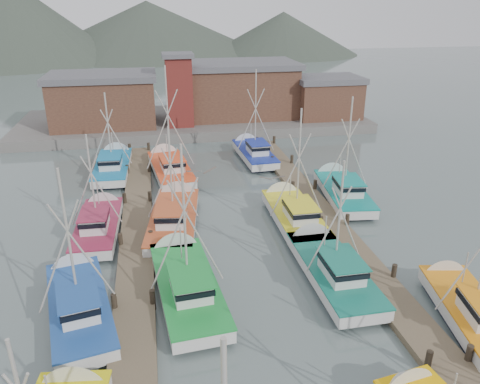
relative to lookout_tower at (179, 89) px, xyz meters
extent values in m
plane|color=#4E5D5C|center=(2.00, -33.00, -5.55)|extent=(260.00, 260.00, 0.00)
cube|color=brown|center=(-5.00, -29.00, -5.35)|extent=(2.20, 46.00, 0.40)
cylinder|color=black|center=(-6.00, -35.00, -5.10)|extent=(0.30, 0.30, 1.50)
cylinder|color=black|center=(-6.00, -28.00, -5.10)|extent=(0.30, 0.30, 1.50)
cylinder|color=black|center=(-6.00, -21.00, -5.10)|extent=(0.30, 0.30, 1.50)
cylinder|color=black|center=(-6.00, -14.00, -5.10)|extent=(0.30, 0.30, 1.50)
cylinder|color=black|center=(-6.00, -7.00, -5.10)|extent=(0.30, 0.30, 1.50)
cylinder|color=black|center=(-4.00, -35.00, -5.10)|extent=(0.30, 0.30, 1.50)
cylinder|color=black|center=(-4.00, -28.00, -5.10)|extent=(0.30, 0.30, 1.50)
cylinder|color=black|center=(-4.00, -21.00, -5.10)|extent=(0.30, 0.30, 1.50)
cylinder|color=black|center=(-4.00, -14.00, -5.10)|extent=(0.30, 0.30, 1.50)
cylinder|color=black|center=(-4.00, -7.00, -5.10)|extent=(0.30, 0.30, 1.50)
cube|color=brown|center=(9.00, -29.00, -5.35)|extent=(2.20, 46.00, 0.40)
cylinder|color=black|center=(8.00, -42.00, -5.10)|extent=(0.30, 0.30, 1.50)
cylinder|color=black|center=(8.00, -35.00, -5.10)|extent=(0.30, 0.30, 1.50)
cylinder|color=black|center=(8.00, -28.00, -5.10)|extent=(0.30, 0.30, 1.50)
cylinder|color=black|center=(8.00, -21.00, -5.10)|extent=(0.30, 0.30, 1.50)
cylinder|color=black|center=(8.00, -14.00, -5.10)|extent=(0.30, 0.30, 1.50)
cylinder|color=black|center=(8.00, -7.00, -5.10)|extent=(0.30, 0.30, 1.50)
cylinder|color=black|center=(10.00, -42.00, -5.10)|extent=(0.30, 0.30, 1.50)
cylinder|color=black|center=(10.00, -35.00, -5.10)|extent=(0.30, 0.30, 1.50)
cylinder|color=black|center=(10.00, -28.00, -5.10)|extent=(0.30, 0.30, 1.50)
cylinder|color=black|center=(10.00, -21.00, -5.10)|extent=(0.30, 0.30, 1.50)
cylinder|color=black|center=(10.00, -14.00, -5.10)|extent=(0.30, 0.30, 1.50)
cylinder|color=black|center=(10.00, -7.00, -5.10)|extent=(0.30, 0.30, 1.50)
cube|color=slate|center=(2.00, 4.00, -4.95)|extent=(44.00, 16.00, 1.20)
cube|color=brown|center=(-9.00, 2.00, -1.60)|extent=(12.00, 8.00, 5.50)
cube|color=#58575C|center=(-9.00, 2.00, 1.50)|extent=(12.72, 8.48, 0.70)
cube|color=brown|center=(8.00, 4.00, -1.25)|extent=(14.00, 9.00, 6.20)
cube|color=#58575C|center=(8.00, 4.00, 2.20)|extent=(14.84, 9.54, 0.70)
cube|color=brown|center=(19.00, 1.00, -2.10)|extent=(8.00, 6.00, 4.50)
cube|color=#58575C|center=(19.00, 1.00, 0.50)|extent=(8.48, 6.36, 0.70)
cube|color=maroon|center=(0.00, 0.00, -0.35)|extent=(3.00, 3.00, 8.00)
cube|color=#58575C|center=(0.00, 0.00, 3.90)|extent=(3.60, 3.60, 0.50)
cone|color=#394338|center=(-38.00, 82.00, -5.55)|extent=(110.00, 110.00, 42.00)
cone|color=#394338|center=(-3.00, 97.00, -5.55)|extent=(140.00, 140.00, 30.00)
cone|color=#394338|center=(37.00, 87.00, -5.55)|extent=(90.00, 90.00, 24.00)
cone|color=silver|center=(6.16, -42.87, -5.00)|extent=(2.67, 1.48, 2.53)
cone|color=silver|center=(-7.21, -40.29, -5.00)|extent=(2.85, 1.45, 2.73)
cube|color=black|center=(-2.07, -34.30, -5.50)|extent=(3.45, 8.50, 0.70)
cube|color=silver|center=(-2.07, -34.30, -4.85)|extent=(3.92, 9.66, 0.80)
cube|color=#199136|center=(-2.07, -34.30, -4.47)|extent=(4.02, 9.77, 0.10)
cone|color=silver|center=(-2.50, -29.61, -5.00)|extent=(3.03, 1.36, 2.95)
cube|color=silver|center=(-1.97, -35.43, -3.90)|extent=(2.15, 2.99, 1.10)
cube|color=black|center=(-1.97, -35.43, -3.67)|extent=(2.30, 3.28, 0.28)
cube|color=#199136|center=(-1.97, -35.43, -3.31)|extent=(2.44, 3.48, 0.07)
cylinder|color=#B3ADA4|center=(-2.06, -34.49, -0.48)|extent=(0.14, 0.14, 7.95)
cylinder|color=#B3ADA4|center=(-2.66, -34.55, -1.41)|extent=(2.84, 0.36, 6.21)
cylinder|color=#B3ADA4|center=(-1.46, -34.44, -1.41)|extent=(2.84, 0.36, 6.21)
cylinder|color=#B3ADA4|center=(-2.23, -32.61, -3.25)|extent=(0.08, 0.08, 2.63)
cube|color=black|center=(6.49, -34.31, -5.50)|extent=(2.68, 7.99, 0.70)
cube|color=silver|center=(6.49, -34.31, -4.85)|extent=(3.04, 9.08, 0.80)
cube|color=#14715D|center=(6.49, -34.31, -4.47)|extent=(3.13, 9.17, 0.10)
cone|color=silver|center=(6.45, -29.79, -5.00)|extent=(2.84, 1.13, 2.83)
cube|color=silver|center=(6.51, -35.40, -3.90)|extent=(1.86, 2.73, 1.10)
cube|color=black|center=(6.51, -35.40, -3.67)|extent=(1.98, 3.01, 0.28)
cube|color=#14715D|center=(6.51, -35.40, -3.31)|extent=(2.10, 3.19, 0.07)
cylinder|color=#B3ADA4|center=(6.50, -34.49, -1.17)|extent=(0.13, 0.13, 6.56)
cylinder|color=#B3ADA4|center=(5.92, -34.50, -1.94)|extent=(2.35, 0.12, 5.13)
cylinder|color=#B3ADA4|center=(7.07, -34.49, -1.94)|extent=(2.35, 0.12, 5.13)
cylinder|color=#B3ADA4|center=(6.48, -32.68, -3.25)|extent=(0.07, 0.07, 2.53)
cube|color=black|center=(-7.75, -35.14, -5.50)|extent=(3.99, 7.96, 0.70)
cube|color=silver|center=(-7.75, -35.14, -4.85)|extent=(4.53, 9.04, 0.80)
cube|color=#1D4995|center=(-7.75, -35.14, -4.47)|extent=(4.63, 9.15, 0.10)
cone|color=silver|center=(-8.64, -30.91, -5.00)|extent=(2.87, 1.63, 2.70)
cube|color=silver|center=(-7.54, -36.16, -3.90)|extent=(2.24, 2.90, 1.10)
cube|color=black|center=(-7.54, -36.16, -3.67)|extent=(2.40, 3.18, 0.28)
cube|color=#1D4995|center=(-7.54, -36.16, -3.31)|extent=(2.55, 3.37, 0.07)
cylinder|color=#B3ADA4|center=(-7.72, -35.31, -0.77)|extent=(0.15, 0.15, 7.37)
cylinder|color=#B3ADA4|center=(-8.30, -35.44, -1.63)|extent=(2.60, 0.64, 5.76)
cylinder|color=#B3ADA4|center=(-7.14, -35.19, -1.63)|extent=(2.60, 0.64, 5.76)
cylinder|color=#B3ADA4|center=(-8.07, -33.62, -3.25)|extent=(0.09, 0.09, 2.60)
cube|color=black|center=(11.99, -39.32, -5.50)|extent=(3.53, 7.22, 0.70)
cube|color=silver|center=(11.99, -39.32, -4.85)|extent=(4.01, 8.20, 0.80)
cube|color=orange|center=(11.99, -39.32, -4.47)|extent=(4.10, 8.29, 0.10)
cone|color=silver|center=(12.73, -35.46, -5.00)|extent=(2.65, 1.55, 2.48)
cylinder|color=#B3ADA4|center=(11.44, -39.38, -1.35)|extent=(2.85, 0.63, 6.33)
cylinder|color=#B3ADA4|center=(12.25, -37.93, -3.25)|extent=(0.08, 0.08, 2.30)
cube|color=black|center=(-2.33, -25.51, -5.50)|extent=(3.93, 8.78, 0.70)
cube|color=silver|center=(-2.33, -25.51, -4.85)|extent=(4.46, 9.98, 0.80)
cube|color=#C04D23|center=(-2.33, -25.51, -4.47)|extent=(4.57, 10.09, 0.10)
cone|color=silver|center=(-1.65, -20.74, -5.00)|extent=(3.14, 1.51, 3.01)
cube|color=silver|center=(-2.49, -26.65, -3.90)|extent=(2.33, 3.14, 1.10)
cube|color=black|center=(-2.49, -26.65, -3.67)|extent=(2.50, 3.44, 0.28)
cube|color=#C04D23|center=(-2.49, -26.65, -3.31)|extent=(2.65, 3.65, 0.07)
cylinder|color=#B3ADA4|center=(-2.36, -25.70, -1.15)|extent=(0.15, 0.15, 6.61)
cylinder|color=#B3ADA4|center=(-2.97, -25.61, -1.92)|extent=(2.37, 0.44, 5.17)
cylinder|color=#B3ADA4|center=(-1.75, -25.78, -1.92)|extent=(2.37, 0.44, 5.17)
cylinder|color=#B3ADA4|center=(-2.09, -23.79, -3.25)|extent=(0.09, 0.09, 2.69)
cube|color=black|center=(6.49, -26.71, -5.50)|extent=(2.64, 7.97, 0.70)
cube|color=silver|center=(6.49, -26.71, -4.85)|extent=(3.01, 9.06, 0.80)
cube|color=yellow|center=(6.49, -26.71, -4.47)|extent=(3.09, 9.15, 0.10)
cone|color=silver|center=(6.52, -22.18, -5.00)|extent=(2.83, 1.12, 2.83)
cube|color=silver|center=(6.48, -27.79, -3.90)|extent=(1.84, 2.72, 1.10)
cube|color=black|center=(6.48, -27.79, -3.67)|extent=(1.96, 3.00, 0.28)
cube|color=yellow|center=(6.48, -27.79, -3.31)|extent=(2.08, 3.18, 0.07)
cylinder|color=#B3ADA4|center=(6.49, -26.89, -0.59)|extent=(0.13, 0.13, 7.71)
cylinder|color=#B3ADA4|center=(5.91, -26.88, -1.50)|extent=(2.75, 0.11, 6.03)
cylinder|color=#B3ADA4|center=(7.07, -26.89, -1.50)|extent=(2.75, 0.11, 6.03)
cylinder|color=#B3ADA4|center=(6.50, -25.08, -3.25)|extent=(0.07, 0.07, 2.52)
cube|color=black|center=(-7.64, -25.67, -5.50)|extent=(2.62, 7.39, 0.70)
cube|color=silver|center=(-7.64, -25.67, -4.85)|extent=(2.98, 8.40, 0.80)
cube|color=maroon|center=(-7.64, -25.67, -4.47)|extent=(3.06, 8.48, 0.10)
cone|color=silver|center=(-7.50, -21.52, -5.00)|extent=(2.63, 1.19, 2.59)
cube|color=silver|center=(-7.67, -26.67, -3.90)|extent=(1.76, 2.55, 1.10)
cube|color=black|center=(-7.67, -26.67, -3.67)|extent=(1.87, 2.80, 0.28)
cube|color=maroon|center=(-7.67, -26.67, -3.31)|extent=(1.99, 2.97, 0.07)
cylinder|color=#B3ADA4|center=(-7.65, -25.84, -1.27)|extent=(0.13, 0.13, 6.35)
cylinder|color=#B3ADA4|center=(-8.22, -25.82, -2.02)|extent=(2.28, 0.17, 4.97)
cylinder|color=#B3ADA4|center=(-7.07, -25.85, -2.02)|extent=(2.28, 0.17, 4.97)
cylinder|color=#B3ADA4|center=(-7.59, -24.17, -3.25)|extent=(0.08, 0.08, 2.49)
cube|color=black|center=(11.81, -22.88, -5.50)|extent=(3.49, 8.13, 0.70)
cube|color=silver|center=(11.81, -22.88, -4.85)|extent=(3.96, 9.23, 0.80)
cube|color=#0C837B|center=(11.81, -22.88, -4.47)|extent=(4.06, 9.33, 0.10)
cone|color=silver|center=(12.32, -18.43, -5.00)|extent=(2.94, 1.42, 2.83)
cube|color=silver|center=(11.68, -23.94, -3.90)|extent=(2.13, 2.88, 1.10)
cube|color=black|center=(11.68, -23.94, -3.67)|extent=(2.27, 3.16, 0.28)
cube|color=#0C837B|center=(11.68, -23.94, -3.31)|extent=(2.41, 3.35, 0.07)
cylinder|color=#B3ADA4|center=(11.79, -23.05, -0.66)|extent=(0.15, 0.15, 7.58)
cylinder|color=#B3ADA4|center=(11.19, -22.98, -1.55)|extent=(2.70, 0.41, 5.93)
cylinder|color=#B3ADA4|center=(12.38, -23.12, -1.55)|extent=(2.70, 0.41, 5.93)
cylinder|color=#B3ADA4|center=(11.99, -21.28, -3.25)|extent=(0.08, 0.08, 2.62)
cube|color=black|center=(-2.01, -14.49, -5.50)|extent=(3.62, 8.53, 0.70)
cube|color=silver|center=(-2.01, -14.49, -4.85)|extent=(4.11, 9.69, 0.80)
cube|color=#EB4B1F|center=(-2.01, -14.49, -4.47)|extent=(4.22, 9.79, 0.10)
cone|color=silver|center=(-2.54, -9.82, -5.00)|extent=(3.05, 1.43, 2.94)
cube|color=silver|center=(-1.88, -15.61, -3.90)|extent=(2.21, 3.02, 1.10)
cube|color=black|center=(-1.88, -15.61, -3.67)|extent=(2.36, 3.31, 0.28)
cube|color=#EB4B1F|center=(-1.88, -15.61, -3.31)|extent=(2.50, 3.51, 0.07)
cylinder|color=#B3ADA4|center=(-1.98, -14.67, 0.13)|extent=(0.15, 0.15, 9.16)
cylinder|color=#B3ADA4|center=(-2.58, -14.74, -0.95)|extent=(3.25, 0.47, 7.15)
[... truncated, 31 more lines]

